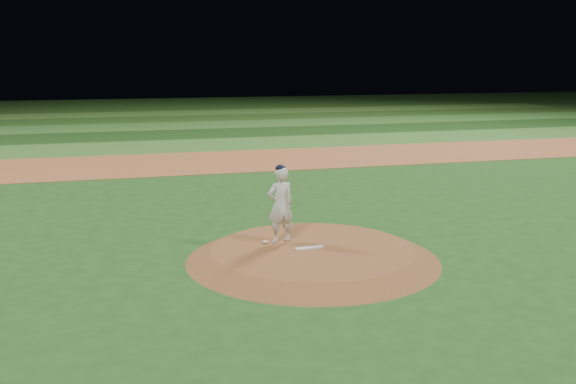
# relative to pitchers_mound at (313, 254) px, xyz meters

# --- Properties ---
(ground) EXTENTS (120.00, 120.00, 0.00)m
(ground) POSITION_rel_pitchers_mound_xyz_m (0.00, 0.00, -0.12)
(ground) COLOR #205019
(ground) RESTS_ON ground
(infield_dirt_band) EXTENTS (70.00, 6.00, 0.02)m
(infield_dirt_band) POSITION_rel_pitchers_mound_xyz_m (0.00, 14.00, -0.12)
(infield_dirt_band) COLOR #A45C33
(infield_dirt_band) RESTS_ON ground
(outfield_stripe_0) EXTENTS (70.00, 5.00, 0.02)m
(outfield_stripe_0) POSITION_rel_pitchers_mound_xyz_m (0.00, 19.50, -0.12)
(outfield_stripe_0) COLOR #377129
(outfield_stripe_0) RESTS_ON ground
(outfield_stripe_1) EXTENTS (70.00, 5.00, 0.02)m
(outfield_stripe_1) POSITION_rel_pitchers_mound_xyz_m (0.00, 24.50, -0.12)
(outfield_stripe_1) COLOR #194014
(outfield_stripe_1) RESTS_ON ground
(outfield_stripe_2) EXTENTS (70.00, 5.00, 0.02)m
(outfield_stripe_2) POSITION_rel_pitchers_mound_xyz_m (0.00, 29.50, -0.12)
(outfield_stripe_2) COLOR #346D27
(outfield_stripe_2) RESTS_ON ground
(outfield_stripe_3) EXTENTS (70.00, 5.00, 0.02)m
(outfield_stripe_3) POSITION_rel_pitchers_mound_xyz_m (0.00, 34.50, -0.12)
(outfield_stripe_3) COLOR #254D18
(outfield_stripe_3) RESTS_ON ground
(outfield_stripe_4) EXTENTS (70.00, 5.00, 0.02)m
(outfield_stripe_4) POSITION_rel_pitchers_mound_xyz_m (0.00, 39.50, -0.12)
(outfield_stripe_4) COLOR #3E7229
(outfield_stripe_4) RESTS_ON ground
(outfield_stripe_5) EXTENTS (70.00, 5.00, 0.02)m
(outfield_stripe_5) POSITION_rel_pitchers_mound_xyz_m (0.00, 44.50, -0.12)
(outfield_stripe_5) COLOR #234D18
(outfield_stripe_5) RESTS_ON ground
(pitchers_mound) EXTENTS (5.50, 5.50, 0.25)m
(pitchers_mound) POSITION_rel_pitchers_mound_xyz_m (0.00, 0.00, 0.00)
(pitchers_mound) COLOR brown
(pitchers_mound) RESTS_ON ground
(pitching_rubber) EXTENTS (0.65, 0.21, 0.03)m
(pitching_rubber) POSITION_rel_pitchers_mound_xyz_m (-0.08, 0.01, 0.14)
(pitching_rubber) COLOR silver
(pitching_rubber) RESTS_ON pitchers_mound
(rosin_bag) EXTENTS (0.13, 0.13, 0.07)m
(rosin_bag) POSITION_rel_pitchers_mound_xyz_m (-0.91, 0.65, 0.16)
(rosin_bag) COLOR silver
(rosin_bag) RESTS_ON pitchers_mound
(pitcher_on_mound) EXTENTS (0.69, 0.53, 1.76)m
(pitcher_on_mound) POSITION_rel_pitchers_mound_xyz_m (-0.55, 0.68, 0.99)
(pitcher_on_mound) COLOR silver
(pitcher_on_mound) RESTS_ON pitchers_mound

